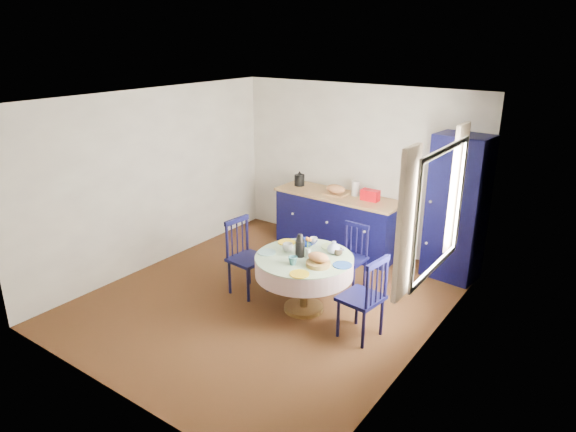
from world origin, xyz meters
name	(u,v)px	position (x,y,z in m)	size (l,w,h in m)	color
floor	(267,299)	(0.00, 0.00, 0.00)	(4.50, 4.50, 0.00)	black
ceiling	(264,99)	(0.00, 0.00, 2.50)	(4.50, 4.50, 0.00)	white
wall_back	(356,168)	(0.00, 2.25, 1.25)	(4.00, 0.02, 2.50)	white
wall_left	(153,179)	(-2.00, 0.00, 1.25)	(0.02, 4.50, 2.50)	white
wall_right	(428,243)	(2.00, 0.00, 1.25)	(0.02, 4.50, 2.50)	white
window	(437,208)	(1.95, 0.30, 1.52)	(0.10, 1.74, 1.45)	white
kitchen_counter	(337,221)	(-0.10, 1.90, 0.46)	(2.01, 0.68, 1.13)	black
pantry_cabinet	(457,208)	(1.66, 2.00, 0.99)	(0.74, 0.56, 1.98)	black
dining_table	(305,266)	(0.53, 0.05, 0.59)	(1.18, 1.17, 0.98)	brown
chair_left	(246,256)	(-0.35, 0.01, 0.50)	(0.46, 0.48, 0.98)	black
chair_far	(351,257)	(0.69, 0.90, 0.44)	(0.39, 0.38, 0.86)	black
chair_right	(364,297)	(1.39, -0.07, 0.50)	(0.47, 0.49, 0.98)	black
mug_a	(288,247)	(0.27, 0.07, 0.75)	(0.13, 0.13, 0.10)	silver
mug_b	(293,261)	(0.54, -0.21, 0.75)	(0.11, 0.11, 0.10)	#316871
mug_c	(338,252)	(0.82, 0.32, 0.75)	(0.11, 0.11, 0.09)	black
mug_d	(314,241)	(0.40, 0.44, 0.75)	(0.09, 0.09, 0.09)	silver
cobalt_bowl	(307,243)	(0.35, 0.36, 0.73)	(0.23, 0.23, 0.06)	navy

